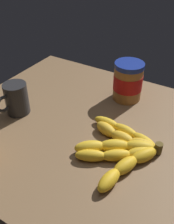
# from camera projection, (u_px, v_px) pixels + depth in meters

# --- Properties ---
(ground_plane) EXTENTS (0.87, 0.69, 0.04)m
(ground_plane) POSITION_uv_depth(u_px,v_px,m) (97.00, 135.00, 0.76)
(ground_plane) COLOR brown
(banana_bunch) EXTENTS (0.21, 0.24, 0.03)m
(banana_bunch) POSITION_uv_depth(u_px,v_px,m) (121.00, 147.00, 0.67)
(banana_bunch) COLOR yellow
(banana_bunch) RESTS_ON ground_plane
(peanut_butter_jar) EXTENTS (0.10, 0.10, 0.13)m
(peanut_butter_jar) POSITION_uv_depth(u_px,v_px,m) (127.00, 81.00, 0.85)
(peanut_butter_jar) COLOR #9E602D
(peanut_butter_jar) RESTS_ON ground_plane
(coffee_mug) EXTENTS (0.07, 0.11, 0.10)m
(coffee_mug) POSITION_uv_depth(u_px,v_px,m) (16.00, 99.00, 0.79)
(coffee_mug) COLOR #262628
(coffee_mug) RESTS_ON ground_plane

